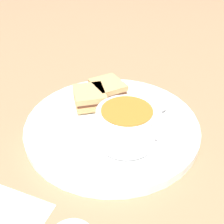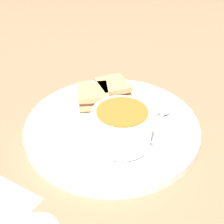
# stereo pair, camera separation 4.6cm
# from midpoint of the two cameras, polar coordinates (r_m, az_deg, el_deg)

# --- Properties ---
(ground_plane) EXTENTS (2.40, 2.40, 0.00)m
(ground_plane) POSITION_cam_midpoint_polar(r_m,az_deg,el_deg) (0.48, -2.73, -3.71)
(ground_plane) COLOR #8E6B4C
(plate) EXTENTS (0.31, 0.31, 0.02)m
(plate) POSITION_cam_midpoint_polar(r_m,az_deg,el_deg) (0.47, -2.77, -2.66)
(plate) COLOR white
(plate) RESTS_ON ground_plane
(soup_bowl) EXTENTS (0.09, 0.09, 0.06)m
(soup_bowl) POSITION_cam_midpoint_polar(r_m,az_deg,el_deg) (0.41, -0.10, -3.02)
(soup_bowl) COLOR white
(soup_bowl) RESTS_ON plate
(spoon) EXTENTS (0.11, 0.04, 0.01)m
(spoon) POSITION_cam_midpoint_polar(r_m,az_deg,el_deg) (0.49, 7.90, 0.65)
(spoon) COLOR silver
(spoon) RESTS_ON plate
(sandwich_half_near) EXTENTS (0.08, 0.09, 0.03)m
(sandwich_half_near) POSITION_cam_midpoint_polar(r_m,az_deg,el_deg) (0.53, -3.39, 5.05)
(sandwich_half_near) COLOR tan
(sandwich_half_near) RESTS_ON plate
(sandwich_half_far) EXTENTS (0.09, 0.09, 0.03)m
(sandwich_half_far) POSITION_cam_midpoint_polar(r_m,az_deg,el_deg) (0.51, -7.51, 3.17)
(sandwich_half_far) COLOR tan
(sandwich_half_far) RESTS_ON plate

